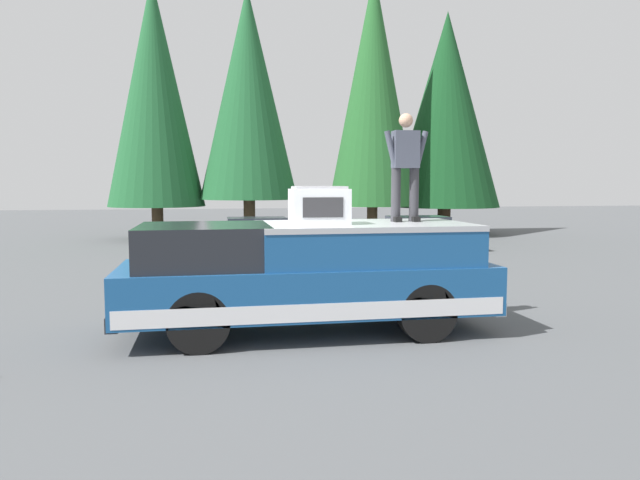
# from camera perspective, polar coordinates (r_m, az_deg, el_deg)

# --- Properties ---
(ground_plane) EXTENTS (90.00, 90.00, 0.00)m
(ground_plane) POSITION_cam_1_polar(r_m,az_deg,el_deg) (9.24, -2.92, -8.62)
(ground_plane) COLOR #4C4F51
(pickup_truck) EXTENTS (2.01, 5.54, 1.65)m
(pickup_truck) POSITION_cam_1_polar(r_m,az_deg,el_deg) (8.93, -1.27, -3.38)
(pickup_truck) COLOR navy
(pickup_truck) RESTS_ON ground
(compressor_unit) EXTENTS (0.65, 0.84, 0.56)m
(compressor_unit) POSITION_cam_1_polar(r_m,az_deg,el_deg) (8.72, -0.09, 3.36)
(compressor_unit) COLOR silver
(compressor_unit) RESTS_ON pickup_truck
(person_on_truck_bed) EXTENTS (0.29, 0.72, 1.69)m
(person_on_truck_bed) POSITION_cam_1_polar(r_m,az_deg,el_deg) (9.42, 8.26, 7.26)
(person_on_truck_bed) COLOR #333338
(person_on_truck_bed) RESTS_ON pickup_truck
(parked_car_grey) EXTENTS (1.64, 4.10, 1.16)m
(parked_car_grey) POSITION_cam_1_polar(r_m,az_deg,el_deg) (20.03, 9.19, 0.62)
(parked_car_grey) COLOR gray
(parked_car_grey) RESTS_ON ground
(parked_car_silver) EXTENTS (1.64, 4.10, 1.16)m
(parked_car_silver) POSITION_cam_1_polar(r_m,az_deg,el_deg) (19.17, -6.35, 0.44)
(parked_car_silver) COLOR silver
(parked_car_silver) RESTS_ON ground
(conifer_far_left) EXTENTS (4.76, 4.76, 9.68)m
(conifer_far_left) POSITION_cam_1_polar(r_m,az_deg,el_deg) (27.02, 12.09, 12.14)
(conifer_far_left) COLOR #4C3826
(conifer_far_left) RESTS_ON ground
(conifer_left) EXTENTS (3.64, 3.64, 10.82)m
(conifer_left) POSITION_cam_1_polar(r_m,az_deg,el_deg) (24.90, 5.17, 14.28)
(conifer_left) COLOR #4C3826
(conifer_left) RESTS_ON ground
(conifer_center_left) EXTENTS (3.97, 3.97, 10.09)m
(conifer_center_left) POSITION_cam_1_polar(r_m,az_deg,el_deg) (24.64, -6.97, 13.81)
(conifer_center_left) COLOR #4C3826
(conifer_center_left) RESTS_ON ground
(conifer_center_right) EXTENTS (3.86, 3.86, 10.41)m
(conifer_center_right) POSITION_cam_1_polar(r_m,az_deg,el_deg) (25.16, -15.73, 13.53)
(conifer_center_right) COLOR #4C3826
(conifer_center_right) RESTS_ON ground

